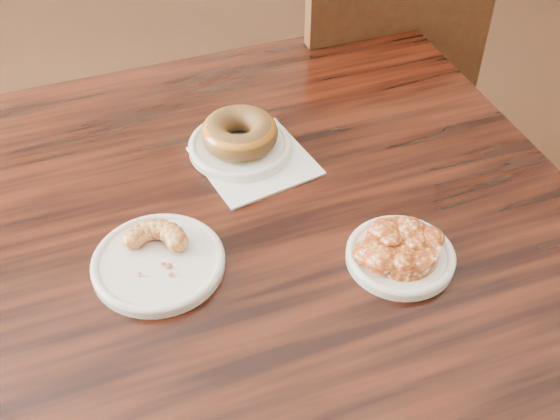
{
  "coord_description": "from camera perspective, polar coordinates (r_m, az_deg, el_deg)",
  "views": [
    {
      "loc": [
        -0.16,
        -0.93,
        1.46
      ],
      "look_at": [
        -0.09,
        -0.25,
        0.8
      ],
      "focal_mm": 45.0,
      "sensor_mm": 36.0,
      "label": 1
    }
  ],
  "objects": [
    {
      "name": "floor",
      "position": [
        1.73,
        2.33,
        -13.3
      ],
      "size": [
        5.0,
        5.0,
        0.0
      ],
      "primitive_type": "plane",
      "color": "black",
      "rests_on": "ground"
    },
    {
      "name": "cafe_table",
      "position": [
        1.28,
        -1.57,
        -13.96
      ],
      "size": [
        1.19,
        1.19,
        0.75
      ],
      "primitive_type": "cube",
      "rotation": [
        0.0,
        0.0,
        0.26
      ],
      "color": "black",
      "rests_on": "floor"
    },
    {
      "name": "chair_far",
      "position": [
        1.76,
        5.97,
        8.61
      ],
      "size": [
        0.53,
        0.53,
        0.9
      ],
      "primitive_type": null,
      "rotation": [
        0.0,
        0.0,
        3.39
      ],
      "color": "black",
      "rests_on": "floor"
    },
    {
      "name": "napkin",
      "position": [
        1.1,
        -2.06,
        4.01
      ],
      "size": [
        0.21,
        0.21,
        0.0
      ],
      "primitive_type": "cube",
      "rotation": [
        0.0,
        0.0,
        0.42
      ],
      "color": "white",
      "rests_on": "cafe_table"
    },
    {
      "name": "plate_donut",
      "position": [
        1.12,
        -3.26,
        5.18
      ],
      "size": [
        0.16,
        0.16,
        0.01
      ],
      "primitive_type": "cylinder",
      "color": "silver",
      "rests_on": "napkin"
    },
    {
      "name": "plate_cruller",
      "position": [
        0.95,
        -9.85,
        -4.29
      ],
      "size": [
        0.18,
        0.18,
        0.01
      ],
      "primitive_type": "cylinder",
      "color": "silver",
      "rests_on": "cafe_table"
    },
    {
      "name": "plate_fritter",
      "position": [
        0.96,
        9.75,
        -3.75
      ],
      "size": [
        0.15,
        0.15,
        0.01
      ],
      "primitive_type": "cylinder",
      "color": "white",
      "rests_on": "cafe_table"
    },
    {
      "name": "glazed_donut",
      "position": [
        1.1,
        -3.31,
        6.3
      ],
      "size": [
        0.12,
        0.12,
        0.04
      ],
      "primitive_type": "torus",
      "color": "#8F5314",
      "rests_on": "plate_donut"
    },
    {
      "name": "apple_fritter",
      "position": [
        0.94,
        9.91,
        -2.84
      ],
      "size": [
        0.14,
        0.14,
        0.03
      ],
      "primitive_type": null,
      "color": "#4C1808",
      "rests_on": "plate_fritter"
    },
    {
      "name": "cruller_fragment",
      "position": [
        0.94,
        -10.0,
        -3.46
      ],
      "size": [
        0.1,
        0.1,
        0.03
      ],
      "primitive_type": null,
      "color": "#612B13",
      "rests_on": "plate_cruller"
    }
  ]
}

